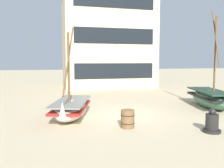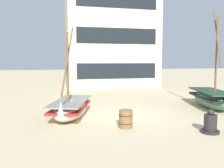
% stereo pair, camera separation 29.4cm
% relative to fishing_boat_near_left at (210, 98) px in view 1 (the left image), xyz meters
% --- Properties ---
extents(ground_plane, '(120.00, 120.00, 0.00)m').
position_rel_fishing_boat_near_left_xyz_m(ground_plane, '(-5.49, -0.58, -0.54)').
color(ground_plane, '#CCB78E').
extents(fishing_boat_near_left, '(2.21, 4.04, 5.26)m').
position_rel_fishing_boat_near_left_xyz_m(fishing_boat_near_left, '(0.00, 0.00, 0.00)').
color(fishing_boat_near_left, '#427056').
rests_on(fishing_boat_near_left, ground).
extents(fishing_boat_centre_large, '(2.27, 3.80, 4.13)m').
position_rel_fishing_boat_near_left_xyz_m(fishing_boat_centre_large, '(-7.65, -0.57, -0.09)').
color(fishing_boat_centre_large, silver).
rests_on(fishing_boat_centre_large, ground).
extents(capstan_winch, '(0.65, 0.65, 0.88)m').
position_rel_fishing_boat_near_left_xyz_m(capstan_winch, '(-2.94, -4.09, -0.20)').
color(capstan_winch, black).
rests_on(capstan_winch, ground).
extents(wooden_barrel, '(0.56, 0.56, 0.70)m').
position_rel_fishing_boat_near_left_xyz_m(wooden_barrel, '(-5.70, -2.75, -0.19)').
color(wooden_barrel, brown).
rests_on(wooden_barrel, ground).
extents(harbor_building_main, '(8.83, 5.24, 9.48)m').
position_rel_fishing_boat_near_left_xyz_m(harbor_building_main, '(-2.91, 11.77, 4.21)').
color(harbor_building_main, beige).
rests_on(harbor_building_main, ground).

